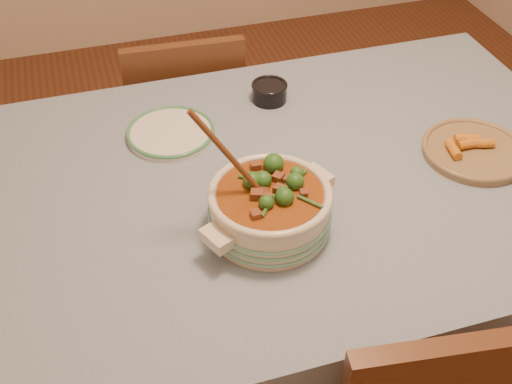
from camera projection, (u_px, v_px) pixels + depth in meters
floor at (277, 353)px, 2.10m from camera, size 4.50×4.50×0.00m
dining_table at (282, 203)px, 1.66m from camera, size 1.68×1.08×0.76m
stew_casserole at (270, 206)px, 1.42m from camera, size 0.35×0.35×0.33m
white_plate at (171, 133)px, 1.72m from camera, size 0.25×0.25×0.02m
condiment_bowl at (269, 91)px, 1.84m from camera, size 0.12×0.12×0.06m
fried_plate at (474, 149)px, 1.66m from camera, size 0.27×0.27×0.05m
chair_far at (186, 123)px, 2.27m from camera, size 0.41×0.41×0.83m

